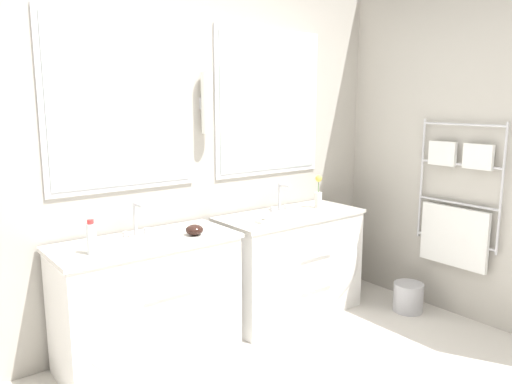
{
  "coord_description": "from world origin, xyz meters",
  "views": [
    {
      "loc": [
        -1.54,
        -1.4,
        1.63
      ],
      "look_at": [
        0.41,
        1.12,
        1.04
      ],
      "focal_mm": 35.0,
      "sensor_mm": 36.0,
      "label": 1
    }
  ],
  "objects": [
    {
      "name": "vanity_right",
      "position": [
        0.9,
        1.3,
        0.41
      ],
      "size": [
        1.13,
        0.57,
        0.79
      ],
      "color": "white",
      "rests_on": "ground_plane"
    },
    {
      "name": "wall_back",
      "position": [
        0.02,
        1.63,
        1.32
      ],
      "size": [
        5.42,
        0.16,
        2.6
      ],
      "color": "#B2ADA3",
      "rests_on": "ground_plane"
    },
    {
      "name": "soap_dish",
      "position": [
        0.57,
        1.23,
        0.81
      ],
      "size": [
        0.11,
        0.08,
        0.04
      ],
      "color": "white",
      "rests_on": "vanity_right"
    },
    {
      "name": "vanity_left",
      "position": [
        -0.28,
        1.3,
        0.41
      ],
      "size": [
        1.13,
        0.57,
        0.79
      ],
      "color": "white",
      "rests_on": "ground_plane"
    },
    {
      "name": "wall_right",
      "position": [
        1.94,
        0.72,
        1.29
      ],
      "size": [
        0.13,
        3.41,
        2.6
      ],
      "color": "#B2ADA3",
      "rests_on": "ground_plane"
    },
    {
      "name": "flower_vase",
      "position": [
        1.21,
        1.35,
        0.9
      ],
      "size": [
        0.06,
        0.06,
        0.26
      ],
      "color": "silver",
      "rests_on": "vanity_right"
    },
    {
      "name": "toiletry_bottle",
      "position": [
        -0.64,
        1.25,
        0.88
      ],
      "size": [
        0.05,
        0.05,
        0.2
      ],
      "color": "silver",
      "rests_on": "vanity_left"
    },
    {
      "name": "faucet_right",
      "position": [
        0.9,
        1.45,
        0.9
      ],
      "size": [
        0.17,
        0.13,
        0.22
      ],
      "color": "silver",
      "rests_on": "vanity_right"
    },
    {
      "name": "amenity_bowl",
      "position": [
        0.01,
        1.25,
        0.83
      ],
      "size": [
        0.11,
        0.11,
        0.07
      ],
      "color": "black",
      "rests_on": "vanity_left"
    },
    {
      "name": "waste_bin",
      "position": [
        1.66,
        0.79,
        0.12
      ],
      "size": [
        0.23,
        0.23,
        0.23
      ],
      "color": "#B7B7BC",
      "rests_on": "ground_plane"
    },
    {
      "name": "faucet_left",
      "position": [
        -0.28,
        1.45,
        0.9
      ],
      "size": [
        0.17,
        0.13,
        0.22
      ],
      "color": "silver",
      "rests_on": "vanity_left"
    }
  ]
}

